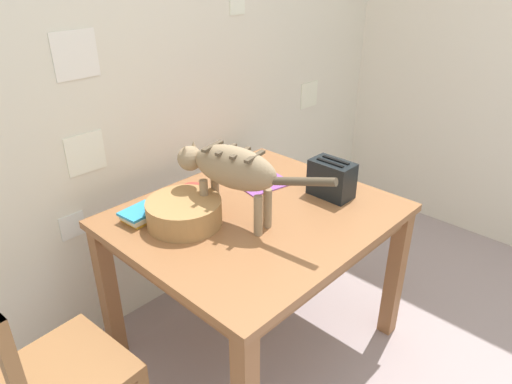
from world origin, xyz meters
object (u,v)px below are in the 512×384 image
Objects in this scene: saucer_bowl at (193,204)px; wicker_basket at (184,212)px; magazine at (260,181)px; wooden_chair_near at (50,378)px; dining_table at (256,230)px; book_stack at (142,214)px; coffee_mug at (193,194)px; cat at (231,169)px; toaster at (332,179)px.

saucer_bowl is 0.62× the size of wicker_basket.
magazine is 0.26× the size of wooden_chair_near.
book_stack reaches higher than dining_table.
wicker_basket is (-0.12, -0.08, -0.01)m from coffee_mug.
coffee_mug reaches higher than book_stack.
book_stack is 0.70m from wooden_chair_near.
saucer_bowl is 0.21× the size of wooden_chair_near.
wooden_chair_near is (-0.80, -0.16, -0.36)m from coffee_mug.
dining_table is 0.35m from cat.
cat is at bearing -38.39° from wicker_basket.
dining_table is 6.36× the size of book_stack.
coffee_mug is 0.69× the size of book_stack.
saucer_bowl is at bearing -180.00° from coffee_mug.
cat is 0.53m from toaster.
coffee_mug is 0.24m from book_stack.
magazine is at bearing -5.34° from coffee_mug.
saucer_bowl is 0.05m from coffee_mug.
toaster is (0.63, -0.29, 0.03)m from wicker_basket.
cat is at bearing -142.80° from magazine.
wicker_basket is (0.10, -0.16, 0.03)m from book_stack.
toaster is at bearing -31.77° from book_stack.
coffee_mug is (0.00, 0.00, 0.05)m from saucer_bowl.
dining_table is 1.23× the size of wooden_chair_near.
saucer_bowl is (-0.04, 0.21, -0.22)m from cat.
wicker_basket is 0.77m from wooden_chair_near.
wicker_basket is at bearing -57.22° from book_stack.
wooden_chair_near is at bearing -168.83° from coffee_mug.
toaster is 0.22× the size of wooden_chair_near.
dining_table is at bearing -55.80° from saucer_bowl.
saucer_bowl is at bearing 143.91° from toaster.
saucer_bowl is 0.64m from toaster.
saucer_bowl is 0.23m from book_stack.
wicker_basket reaches higher than dining_table.
wooden_chair_near is (-1.19, -0.12, -0.30)m from magazine.
magazine is at bearing 5.12° from wicker_basket.
toaster reaches higher than magazine.
coffee_mug is at bearing 35.16° from wicker_basket.
toaster is at bearing -36.27° from coffee_mug.
cat is (-0.12, 0.03, 0.33)m from dining_table.
magazine is at bearing 14.00° from cat.
coffee_mug is at bearing 0.00° from saucer_bowl.
dining_table is 0.50m from book_stack.
toaster is at bearing -58.81° from magazine.
dining_table is 0.42m from toaster.
toaster is (0.51, -0.38, 0.02)m from coffee_mug.
toaster is at bearing -31.23° from cat.
toaster is 1.38m from wooden_chair_near.
cat reaches higher than dining_table.
dining_table is at bearing 158.34° from toaster.
magazine is 1.22× the size of toaster.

